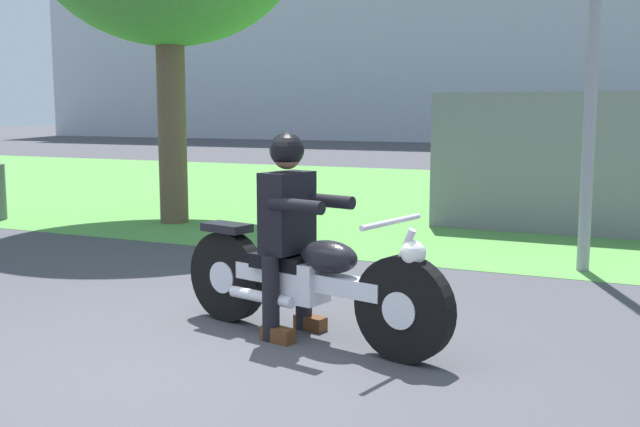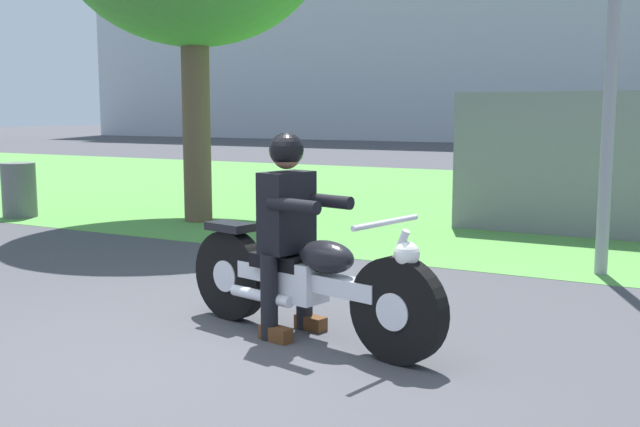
{
  "view_description": "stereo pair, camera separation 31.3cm",
  "coord_description": "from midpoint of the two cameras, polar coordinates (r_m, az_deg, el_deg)",
  "views": [
    {
      "loc": [
        2.68,
        -3.61,
        1.56
      ],
      "look_at": [
        0.51,
        1.1,
        0.85
      ],
      "focal_mm": 41.98,
      "sensor_mm": 36.0,
      "label": 1
    },
    {
      "loc": [
        2.96,
        -3.47,
        1.56
      ],
      "look_at": [
        0.51,
        1.1,
        0.85
      ],
      "focal_mm": 41.98,
      "sensor_mm": 36.0,
      "label": 2
    }
  ],
  "objects": [
    {
      "name": "motorcycle_lead",
      "position": [
        5.14,
        -2.66,
        -5.21
      ],
      "size": [
        2.18,
        0.78,
        0.9
      ],
      "rotation": [
        0.0,
        0.0,
        -0.22
      ],
      "color": "black",
      "rests_on": "ground"
    },
    {
      "name": "rider_lead",
      "position": [
        5.17,
        -4.09,
        -0.36
      ],
      "size": [
        0.62,
        0.54,
        1.42
      ],
      "rotation": [
        0.0,
        0.0,
        -0.22
      ],
      "color": "black",
      "rests_on": "ground"
    },
    {
      "name": "grass_verge",
      "position": [
        13.5,
        12.59,
        1.02
      ],
      "size": [
        60.0,
        12.0,
        0.01
      ],
      "primitive_type": "cube",
      "color": "#549342",
      "rests_on": "ground"
    },
    {
      "name": "ground",
      "position": [
        4.79,
        -13.25,
        -11.43
      ],
      "size": [
        120.0,
        120.0,
        0.0
      ],
      "primitive_type": "plane",
      "color": "#424247"
    }
  ]
}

